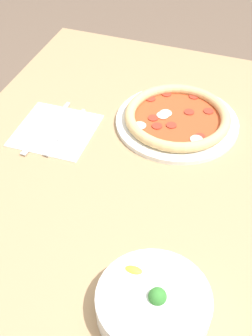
# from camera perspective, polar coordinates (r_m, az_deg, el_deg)

# --- Properties ---
(ground_plane) EXTENTS (8.00, 8.00, 0.00)m
(ground_plane) POSITION_cam_1_polar(r_m,az_deg,el_deg) (1.68, 3.59, -17.87)
(ground_plane) COLOR brown
(dining_table) EXTENTS (1.05, 1.07, 0.72)m
(dining_table) POSITION_cam_1_polar(r_m,az_deg,el_deg) (1.17, 4.92, -3.07)
(dining_table) COLOR tan
(dining_table) RESTS_ON ground_plane
(pizza) EXTENTS (0.32, 0.32, 0.04)m
(pizza) POSITION_cam_1_polar(r_m,az_deg,el_deg) (1.21, 6.26, 6.02)
(pizza) COLOR white
(pizza) RESTS_ON dining_table
(bowl) EXTENTS (0.20, 0.20, 0.07)m
(bowl) POSITION_cam_1_polar(r_m,az_deg,el_deg) (0.84, 3.28, -16.11)
(bowl) COLOR white
(bowl) RESTS_ON dining_table
(napkin) EXTENTS (0.19, 0.19, 0.00)m
(napkin) POSITION_cam_1_polar(r_m,az_deg,el_deg) (1.20, -8.57, 4.56)
(napkin) COLOR white
(napkin) RESTS_ON dining_table
(fork) EXTENTS (0.03, 0.20, 0.00)m
(fork) POSITION_cam_1_polar(r_m,az_deg,el_deg) (1.19, -7.30, 4.50)
(fork) COLOR silver
(fork) RESTS_ON napkin
(knife) EXTENTS (0.03, 0.23, 0.01)m
(knife) POSITION_cam_1_polar(r_m,az_deg,el_deg) (1.22, -9.36, 5.19)
(knife) COLOR silver
(knife) RESTS_ON napkin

